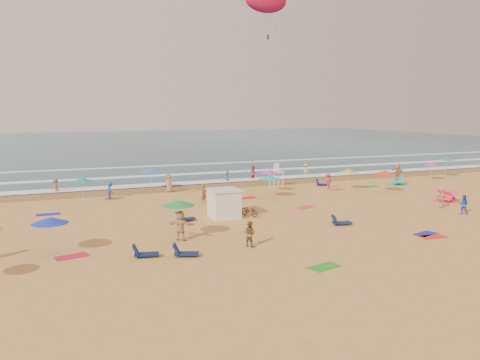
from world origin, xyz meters
name	(u,v)px	position (x,y,z in m)	size (l,w,h in m)	color
ground	(276,208)	(0.00, 0.00, 0.00)	(220.00, 220.00, 0.00)	gold
ocean	(125,143)	(0.00, 84.00, 0.00)	(220.00, 140.00, 0.18)	#0C4756
wet_sand	(224,185)	(0.00, 12.50, 0.01)	(220.00, 220.00, 0.00)	olive
surf_foam	(199,174)	(0.00, 21.32, 0.10)	(200.00, 18.70, 0.05)	white
cabana	(224,204)	(-5.11, -1.76, 1.00)	(2.00, 2.00, 2.00)	silver
cabana_roof	(224,190)	(-5.11, -1.76, 2.06)	(2.20, 2.20, 0.12)	silver
bicycle	(249,210)	(-3.21, -2.06, 0.44)	(0.58, 1.66, 0.87)	black
lifeguard_stand	(276,177)	(4.79, 9.61, 1.05)	(1.20, 1.20, 2.10)	white
beach_umbrellas	(287,181)	(1.38, 0.72, 2.04)	(51.71, 26.16, 0.75)	#218F37
loungers	(387,208)	(7.77, -4.11, 0.17)	(43.98, 19.22, 0.34)	#0D1B45
towels	(277,212)	(-0.63, -1.45, 0.01)	(32.94, 25.75, 0.03)	red
popup_tents	(420,186)	(16.20, 1.37, 0.60)	(4.74, 11.07, 1.20)	#F0355D
beachgoers	(255,189)	(0.13, 4.58, 0.79)	(41.97, 26.50, 2.11)	tan
parasail	(266,0)	(23.05, 51.81, 28.96)	(8.64, 3.03, 9.83)	red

